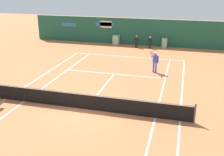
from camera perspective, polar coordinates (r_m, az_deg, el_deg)
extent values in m
plane|color=#C67042|center=(15.73, -5.58, -6.55)|extent=(80.00, 80.00, 0.00)
cube|color=white|center=(26.29, 3.41, 4.52)|extent=(10.60, 0.10, 0.01)
cube|color=white|center=(18.17, -21.47, -4.15)|extent=(0.10, 23.40, 0.01)
cube|color=white|center=(17.45, -18.01, -4.70)|extent=(0.10, 23.40, 0.01)
cube|color=white|center=(14.90, 9.13, -8.29)|extent=(0.10, 23.40, 0.01)
cube|color=white|center=(14.86, 14.17, -8.78)|extent=(0.10, 23.40, 0.01)
cube|color=white|center=(21.36, 0.44, 0.86)|extent=(8.00, 0.10, 0.01)
cube|color=white|center=(18.48, -2.10, -2.28)|extent=(0.10, 6.40, 0.01)
cube|color=white|center=(26.14, 3.34, 4.43)|extent=(0.10, 0.24, 0.01)
cylinder|color=#4C4C51|center=(14.64, 17.09, -7.18)|extent=(0.10, 0.10, 1.07)
cube|color=black|center=(15.52, -5.64, -4.98)|extent=(12.00, 0.03, 0.95)
cube|color=white|center=(15.34, -5.69, -3.47)|extent=(12.00, 0.04, 0.06)
cube|color=#1E5642|center=(31.04, 5.54, 9.67)|extent=(25.00, 0.24, 2.97)
cube|color=#2D6BA8|center=(31.67, -1.57, 11.30)|extent=(2.20, 0.02, 0.44)
cube|color=white|center=(31.65, -1.28, 10.98)|extent=(1.37, 0.02, 0.44)
cube|color=beige|center=(31.61, -1.34, 11.58)|extent=(1.40, 0.02, 0.44)
cube|color=#2D6BA8|center=(33.26, -9.12, 11.10)|extent=(1.88, 0.02, 0.44)
cube|color=#8CB793|center=(31.19, 0.88, 8.04)|extent=(0.68, 0.70, 1.08)
cube|color=#8CB793|center=(30.33, 11.03, 7.29)|extent=(0.56, 0.70, 1.04)
cylinder|color=blue|center=(21.87, 9.26, 2.20)|extent=(0.13, 0.13, 0.83)
cylinder|color=blue|center=(21.89, 8.77, 2.24)|extent=(0.13, 0.13, 0.83)
cube|color=blue|center=(21.68, 9.11, 3.99)|extent=(0.38, 0.22, 0.58)
sphere|color=#8C664C|center=(21.57, 9.17, 5.01)|extent=(0.23, 0.23, 0.23)
cylinder|color=white|center=(21.55, 9.18, 5.23)|extent=(0.22, 0.22, 0.06)
cylinder|color=blue|center=(21.68, 9.71, 3.84)|extent=(0.09, 0.09, 0.56)
cylinder|color=#8C664C|center=(21.36, 8.47, 4.44)|extent=(0.11, 0.56, 0.09)
cylinder|color=black|center=(21.07, 8.41, 4.54)|extent=(0.03, 0.03, 0.22)
torus|color=#DB3838|center=(21.00, 8.45, 5.19)|extent=(0.30, 0.03, 0.30)
cylinder|color=silver|center=(21.00, 8.45, 5.19)|extent=(0.26, 0.01, 0.26)
cylinder|color=black|center=(29.95, 5.34, 7.05)|extent=(0.11, 0.11, 0.67)
cylinder|color=black|center=(29.95, 5.04, 7.06)|extent=(0.11, 0.11, 0.67)
cube|color=black|center=(29.83, 5.22, 8.13)|extent=(0.32, 0.21, 0.47)
sphere|color=tan|center=(29.76, 5.24, 8.75)|extent=(0.19, 0.19, 0.19)
cylinder|color=black|center=(29.83, 5.58, 8.05)|extent=(0.07, 0.07, 0.46)
cylinder|color=black|center=(29.84, 4.86, 8.08)|extent=(0.07, 0.07, 0.46)
cylinder|color=black|center=(29.73, 8.15, 6.83)|extent=(0.11, 0.11, 0.66)
cylinder|color=black|center=(29.75, 7.86, 6.85)|extent=(0.11, 0.11, 0.66)
cube|color=black|center=(29.62, 8.06, 7.90)|extent=(0.30, 0.17, 0.46)
sphere|color=beige|center=(29.55, 8.09, 8.51)|extent=(0.18, 0.18, 0.18)
cylinder|color=black|center=(29.60, 8.41, 7.81)|extent=(0.07, 0.07, 0.45)
cylinder|color=black|center=(29.65, 7.70, 7.86)|extent=(0.07, 0.07, 0.45)
sphere|color=#CCE033|center=(18.27, -7.37, -2.60)|extent=(0.07, 0.07, 0.07)
sphere|color=#CCE033|center=(21.13, -10.63, 0.38)|extent=(0.07, 0.07, 0.07)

